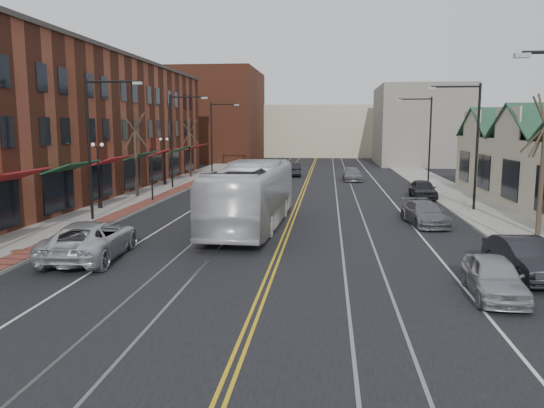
% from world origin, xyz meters
% --- Properties ---
extents(ground, '(160.00, 160.00, 0.00)m').
position_xyz_m(ground, '(0.00, 0.00, 0.00)').
color(ground, black).
rests_on(ground, ground).
extents(sidewalk_left, '(4.00, 120.00, 0.15)m').
position_xyz_m(sidewalk_left, '(-12.00, 20.00, 0.07)').
color(sidewalk_left, gray).
rests_on(sidewalk_left, ground).
extents(sidewalk_right, '(4.00, 120.00, 0.15)m').
position_xyz_m(sidewalk_right, '(12.00, 20.00, 0.07)').
color(sidewalk_right, gray).
rests_on(sidewalk_right, ground).
extents(building_left, '(10.00, 50.00, 11.00)m').
position_xyz_m(building_left, '(-19.00, 27.00, 5.50)').
color(building_left, brown).
rests_on(building_left, ground).
extents(backdrop_left, '(14.00, 18.00, 14.00)m').
position_xyz_m(backdrop_left, '(-16.00, 70.00, 7.00)').
color(backdrop_left, brown).
rests_on(backdrop_left, ground).
extents(backdrop_mid, '(22.00, 14.00, 9.00)m').
position_xyz_m(backdrop_mid, '(0.00, 85.00, 4.50)').
color(backdrop_mid, '#BDB391').
rests_on(backdrop_mid, ground).
extents(backdrop_right, '(12.00, 16.00, 11.00)m').
position_xyz_m(backdrop_right, '(15.00, 65.00, 5.50)').
color(backdrop_right, slate).
rests_on(backdrop_right, ground).
extents(streetlight_l_1, '(3.33, 0.25, 8.00)m').
position_xyz_m(streetlight_l_1, '(-11.05, 16.00, 5.03)').
color(streetlight_l_1, black).
rests_on(streetlight_l_1, sidewalk_left).
extents(streetlight_l_2, '(3.33, 0.25, 8.00)m').
position_xyz_m(streetlight_l_2, '(-11.05, 32.00, 5.03)').
color(streetlight_l_2, black).
rests_on(streetlight_l_2, sidewalk_left).
extents(streetlight_l_3, '(3.33, 0.25, 8.00)m').
position_xyz_m(streetlight_l_3, '(-11.05, 48.00, 5.03)').
color(streetlight_l_3, black).
rests_on(streetlight_l_3, sidewalk_left).
extents(streetlight_r_1, '(3.33, 0.25, 8.00)m').
position_xyz_m(streetlight_r_1, '(11.05, 22.00, 5.03)').
color(streetlight_r_1, black).
rests_on(streetlight_r_1, sidewalk_right).
extents(streetlight_r_2, '(3.33, 0.25, 8.00)m').
position_xyz_m(streetlight_r_2, '(11.05, 38.00, 5.03)').
color(streetlight_r_2, black).
rests_on(streetlight_r_2, sidewalk_right).
extents(lamppost_l_2, '(0.84, 0.28, 4.27)m').
position_xyz_m(lamppost_l_2, '(-12.80, 20.00, 2.20)').
color(lamppost_l_2, black).
rests_on(lamppost_l_2, sidewalk_left).
extents(lamppost_l_3, '(0.84, 0.28, 4.27)m').
position_xyz_m(lamppost_l_3, '(-12.80, 34.00, 2.20)').
color(lamppost_l_3, black).
rests_on(lamppost_l_3, sidewalk_left).
extents(tree_left_near, '(1.78, 1.37, 6.48)m').
position_xyz_m(tree_left_near, '(-12.50, 26.00, 3.51)').
color(tree_left_near, '#382B21').
rests_on(tree_left_near, sidewalk_left).
extents(tree_left_far, '(1.66, 1.28, 6.02)m').
position_xyz_m(tree_left_far, '(-12.50, 42.00, 3.28)').
color(tree_left_far, '#382B21').
rests_on(tree_left_far, sidewalk_left).
extents(tree_right_mid, '(1.90, 1.46, 6.93)m').
position_xyz_m(tree_right_mid, '(12.50, 14.00, 3.75)').
color(tree_right_mid, '#382B21').
rests_on(tree_right_mid, sidewalk_right).
extents(manhole_far, '(0.60, 0.60, 0.02)m').
position_xyz_m(manhole_far, '(-11.20, 8.00, 0.16)').
color(manhole_far, '#592D19').
rests_on(manhole_far, sidewalk_left).
extents(traffic_signal, '(0.18, 0.15, 3.80)m').
position_xyz_m(traffic_signal, '(-10.60, 24.00, 2.35)').
color(traffic_signal, black).
rests_on(traffic_signal, sidewalk_left).
extents(transit_bus, '(3.51, 12.89, 3.56)m').
position_xyz_m(transit_bus, '(-2.00, 15.07, 1.78)').
color(transit_bus, silver).
rests_on(transit_bus, ground).
extents(parked_suv, '(3.08, 5.96, 1.61)m').
position_xyz_m(parked_suv, '(-7.73, 7.66, 0.80)').
color(parked_suv, silver).
rests_on(parked_suv, ground).
extents(parked_car_a, '(1.80, 4.03, 1.34)m').
position_xyz_m(parked_car_a, '(7.50, 4.24, 0.67)').
color(parked_car_a, '#9D9EA4').
rests_on(parked_car_a, ground).
extents(parked_car_b, '(1.91, 4.51, 1.45)m').
position_xyz_m(parked_car_b, '(9.30, 6.69, 0.72)').
color(parked_car_b, black).
rests_on(parked_car_b, ground).
extents(parked_car_c, '(2.44, 4.77, 1.32)m').
position_xyz_m(parked_car_c, '(7.50, 16.88, 0.66)').
color(parked_car_c, slate).
rests_on(parked_car_c, ground).
extents(parked_car_d, '(1.76, 4.27, 1.45)m').
position_xyz_m(parked_car_d, '(9.30, 28.02, 0.72)').
color(parked_car_d, black).
rests_on(parked_car_d, ground).
extents(distant_car_left, '(2.08, 4.71, 1.50)m').
position_xyz_m(distant_car_left, '(-1.78, 45.03, 0.75)').
color(distant_car_left, black).
rests_on(distant_car_left, ground).
extents(distant_car_right, '(1.94, 4.52, 1.30)m').
position_xyz_m(distant_car_right, '(4.53, 40.64, 0.65)').
color(distant_car_right, slate).
rests_on(distant_car_right, ground).
extents(distant_car_far, '(2.01, 4.12, 1.35)m').
position_xyz_m(distant_car_far, '(-7.87, 51.04, 0.68)').
color(distant_car_far, '#9D9FA4').
rests_on(distant_car_far, ground).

